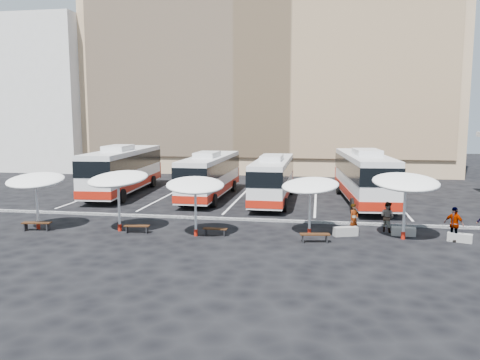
% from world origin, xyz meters
% --- Properties ---
extents(ground, '(120.00, 120.00, 0.00)m').
position_xyz_m(ground, '(0.00, 0.00, 0.00)').
color(ground, black).
rests_on(ground, ground).
extents(sandstone_building, '(42.00, 18.25, 29.60)m').
position_xyz_m(sandstone_building, '(0.00, 31.87, 12.63)').
color(sandstone_building, tan).
rests_on(sandstone_building, ground).
extents(apartment_block, '(14.00, 14.00, 18.00)m').
position_xyz_m(apartment_block, '(-28.00, 28.00, 9.00)').
color(apartment_block, silver).
rests_on(apartment_block, ground).
extents(curb_divider, '(34.00, 0.25, 0.15)m').
position_xyz_m(curb_divider, '(0.00, 0.50, 0.07)').
color(curb_divider, black).
rests_on(curb_divider, ground).
extents(bay_lines, '(24.15, 12.00, 0.01)m').
position_xyz_m(bay_lines, '(0.00, 8.00, 0.01)').
color(bay_lines, white).
rests_on(bay_lines, ground).
extents(bus_0, '(3.64, 13.14, 4.12)m').
position_xyz_m(bus_0, '(-9.88, 9.06, 2.11)').
color(bus_0, silver).
rests_on(bus_0, ground).
extents(bus_1, '(2.87, 11.77, 3.73)m').
position_xyz_m(bus_1, '(-2.29, 8.30, 1.90)').
color(bus_1, silver).
rests_on(bus_1, ground).
extents(bus_2, '(2.70, 11.40, 3.62)m').
position_xyz_m(bus_2, '(2.78, 7.43, 1.85)').
color(bus_2, silver).
rests_on(bus_2, ground).
extents(bus_3, '(3.77, 13.06, 4.09)m').
position_xyz_m(bus_3, '(9.51, 8.10, 2.09)').
color(bus_3, silver).
rests_on(bus_3, ground).
extents(sunshade_0, '(3.54, 3.57, 3.31)m').
position_xyz_m(sunshade_0, '(-9.64, -3.64, 2.81)').
color(sunshade_0, silver).
rests_on(sunshade_0, ground).
extents(sunshade_1, '(4.19, 4.22, 3.48)m').
position_xyz_m(sunshade_1, '(-4.83, -3.30, 2.95)').
color(sunshade_1, silver).
rests_on(sunshade_1, ground).
extents(sunshade_2, '(3.96, 3.98, 3.26)m').
position_xyz_m(sunshade_2, '(-0.30, -3.67, 2.77)').
color(sunshade_2, silver).
rests_on(sunshade_2, ground).
extents(sunshade_3, '(4.08, 4.10, 3.21)m').
position_xyz_m(sunshade_3, '(5.75, -2.47, 2.73)').
color(sunshade_3, silver).
rests_on(sunshade_3, ground).
extents(sunshade_4, '(3.75, 3.79, 3.55)m').
position_xyz_m(sunshade_4, '(10.65, -2.51, 3.02)').
color(sunshade_4, silver).
rests_on(sunshade_4, ground).
extents(wood_bench_0, '(1.64, 0.68, 0.49)m').
position_xyz_m(wood_bench_0, '(-9.49, -4.02, 0.38)').
color(wood_bench_0, black).
rests_on(wood_bench_0, ground).
extents(wood_bench_1, '(1.43, 0.53, 0.43)m').
position_xyz_m(wood_bench_1, '(-3.69, -3.57, 0.33)').
color(wood_bench_1, black).
rests_on(wood_bench_1, ground).
extents(wood_bench_2, '(1.34, 0.39, 0.41)m').
position_xyz_m(wood_bench_2, '(0.72, -3.42, 0.31)').
color(wood_bench_2, black).
rests_on(wood_bench_2, ground).
extents(wood_bench_3, '(1.56, 0.63, 0.46)m').
position_xyz_m(wood_bench_3, '(6.06, -3.96, 0.36)').
color(wood_bench_3, black).
rests_on(wood_bench_3, ground).
extents(conc_bench_0, '(1.38, 0.85, 0.49)m').
position_xyz_m(conc_bench_0, '(7.69, -2.30, 0.25)').
color(conc_bench_0, gray).
rests_on(conc_bench_0, ground).
extents(conc_bench_1, '(1.26, 0.48, 0.47)m').
position_xyz_m(conc_bench_1, '(10.79, -1.75, 0.23)').
color(conc_bench_1, gray).
rests_on(conc_bench_1, ground).
extents(conc_bench_2, '(1.25, 0.77, 0.44)m').
position_xyz_m(conc_bench_2, '(13.43, -2.59, 0.22)').
color(conc_bench_2, gray).
rests_on(conc_bench_2, ground).
extents(passenger_0, '(0.72, 0.73, 1.69)m').
position_xyz_m(passenger_0, '(8.14, -1.87, 0.85)').
color(passenger_0, black).
rests_on(passenger_0, ground).
extents(passenger_1, '(1.05, 1.03, 1.70)m').
position_xyz_m(passenger_1, '(10.05, -0.98, 0.85)').
color(passenger_1, black).
rests_on(passenger_1, ground).
extents(passenger_2, '(1.07, 1.06, 1.81)m').
position_xyz_m(passenger_2, '(13.13, -2.52, 0.90)').
color(passenger_2, black).
rests_on(passenger_2, ground).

